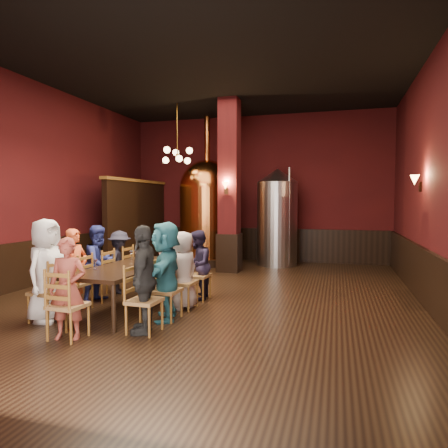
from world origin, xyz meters
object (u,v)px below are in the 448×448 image
(dining_table, at_px, (130,269))
(person_1, at_px, (76,269))
(person_2, at_px, (99,263))
(person_0, at_px, (46,270))
(rose_vase, at_px, (166,247))
(copper_kettle, at_px, (207,210))
(steel_vessel, at_px, (277,217))

(dining_table, xyz_separation_m, person_1, (-0.86, -0.29, 0.01))
(dining_table, height_order, person_2, person_2)
(person_0, distance_m, rose_vase, 2.26)
(person_1, distance_m, person_2, 0.66)
(dining_table, distance_m, person_2, 0.91)
(person_2, distance_m, rose_vase, 1.26)
(dining_table, bearing_deg, person_1, -158.78)
(person_1, bearing_deg, rose_vase, -34.28)
(person_2, relative_size, copper_kettle, 0.32)
(person_2, xyz_separation_m, copper_kettle, (0.52, 4.87, 0.88))
(person_2, height_order, steel_vessel, steel_vessel)
(person_2, xyz_separation_m, rose_vase, (1.06, 0.62, 0.27))
(person_1, bearing_deg, person_0, -176.44)
(person_2, distance_m, steel_vessel, 5.69)
(person_1, distance_m, copper_kettle, 5.63)
(person_1, distance_m, steel_vessel, 6.29)
(person_2, relative_size, rose_vase, 4.17)
(dining_table, distance_m, steel_vessel, 5.71)
(dining_table, xyz_separation_m, steel_vessel, (1.75, 5.39, 0.70))
(steel_vessel, bearing_deg, copper_kettle, -175.92)
(person_0, xyz_separation_m, copper_kettle, (0.57, 6.20, 0.79))
(rose_vase, bearing_deg, person_2, -149.57)
(dining_table, bearing_deg, steel_vessel, 74.52)
(steel_vessel, bearing_deg, person_2, -117.26)
(rose_vase, bearing_deg, person_0, -119.85)
(person_1, xyz_separation_m, person_2, (0.03, 0.66, 0.01))
(person_0, height_order, rose_vase, person_0)
(person_2, height_order, rose_vase, person_2)
(person_0, bearing_deg, rose_vase, -31.73)
(person_0, xyz_separation_m, steel_vessel, (2.65, 6.35, 0.60))
(dining_table, relative_size, person_2, 1.73)
(person_1, relative_size, rose_vase, 4.10)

